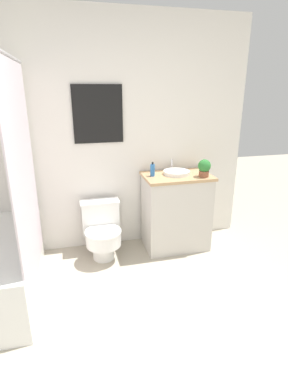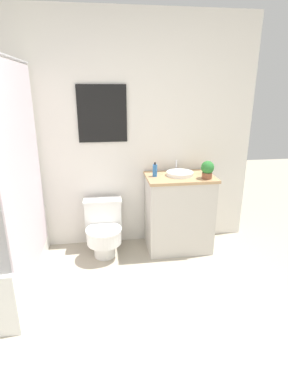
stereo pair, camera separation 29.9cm
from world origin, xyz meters
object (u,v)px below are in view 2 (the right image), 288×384
soap_bottle (155,170)px  toilet (104,228)px  potted_plant (207,169)px  sink (180,173)px

soap_bottle → toilet: bearing=-177.8°
potted_plant → soap_bottle: bearing=163.6°
toilet → sink: bearing=1.7°
sink → soap_bottle: (-0.27, -0.00, 0.05)m
soap_bottle → potted_plant: size_ratio=0.82×
toilet → soap_bottle: bearing=2.2°
sink → potted_plant: size_ratio=1.74×
sink → potted_plant: bearing=-32.3°
sink → potted_plant: potted_plant is taller
soap_bottle → potted_plant: bearing=-16.4°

